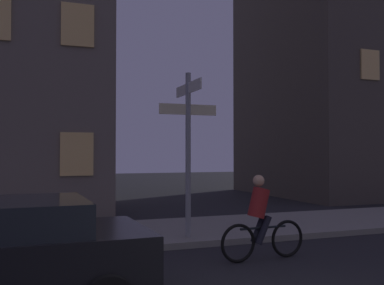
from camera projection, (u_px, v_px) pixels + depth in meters
name	position (u px, v px, depth m)	size (l,w,h in m)	color
sidewalk_kerb	(146.00, 233.00, 10.68)	(40.00, 3.41, 0.14)	gray
signpost	(188.00, 138.00, 9.87)	(1.36, 1.61, 3.70)	gray
cyclist	(261.00, 220.00, 8.29)	(1.82, 0.35, 1.61)	black
building_right_block	(371.00, 27.00, 22.84)	(11.87, 8.46, 17.21)	#4C443D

